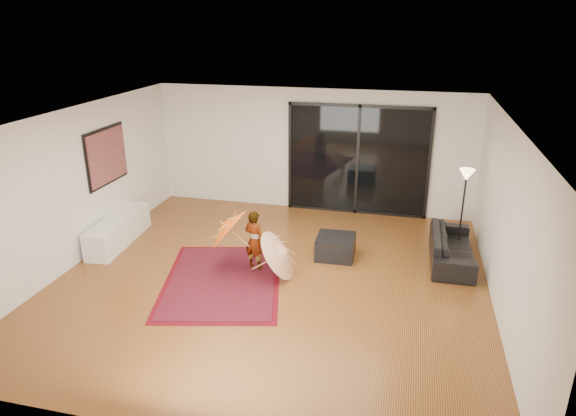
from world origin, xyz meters
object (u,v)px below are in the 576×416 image
(media_console, at_px, (119,230))
(child, at_px, (255,240))
(sofa, at_px, (452,247))
(ottoman, at_px, (336,247))

(media_console, bearing_deg, child, -12.82)
(media_console, distance_m, sofa, 6.24)
(media_console, height_order, child, child)
(ottoman, relative_size, child, 0.64)
(media_console, xyz_separation_m, sofa, (6.20, 0.70, 0.01))
(sofa, distance_m, ottoman, 2.07)
(media_console, bearing_deg, ottoman, 0.78)
(media_console, bearing_deg, sofa, 2.00)
(sofa, bearing_deg, child, 108.46)
(ottoman, distance_m, child, 1.55)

